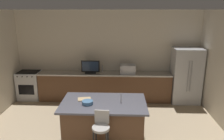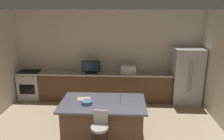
{
  "view_description": "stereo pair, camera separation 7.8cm",
  "coord_description": "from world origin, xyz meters",
  "px_view_note": "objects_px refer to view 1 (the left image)",
  "views": [
    {
      "loc": [
        0.42,
        -2.57,
        2.87
      ],
      "look_at": [
        0.2,
        2.96,
        1.34
      ],
      "focal_mm": 34.64,
      "sensor_mm": 36.0,
      "label": 1
    },
    {
      "loc": [
        0.49,
        -2.57,
        2.87
      ],
      "look_at": [
        0.2,
        2.96,
        1.34
      ],
      "focal_mm": 34.64,
      "sensor_mm": 36.0,
      "label": 2
    }
  ],
  "objects_px": {
    "microwave": "(128,69)",
    "bar_stool_center": "(101,131)",
    "kitchen_island": "(104,120)",
    "fruit_bowl": "(87,102)",
    "tv_monitor": "(90,67)",
    "cell_phone": "(89,101)",
    "cutting_board": "(84,99)",
    "refrigerator": "(186,75)",
    "range_oven": "(30,85)"
  },
  "relations": [
    {
      "from": "kitchen_island",
      "to": "cutting_board",
      "type": "relative_size",
      "value": 6.44
    },
    {
      "from": "microwave",
      "to": "cell_phone",
      "type": "xyz_separation_m",
      "value": [
        -0.94,
        -2.22,
        -0.15
      ]
    },
    {
      "from": "kitchen_island",
      "to": "microwave",
      "type": "relative_size",
      "value": 3.92
    },
    {
      "from": "range_oven",
      "to": "refrigerator",
      "type": "bearing_deg",
      "value": -0.59
    },
    {
      "from": "kitchen_island",
      "to": "fruit_bowl",
      "type": "bearing_deg",
      "value": -160.9
    },
    {
      "from": "kitchen_island",
      "to": "fruit_bowl",
      "type": "distance_m",
      "value": 0.6
    },
    {
      "from": "refrigerator",
      "to": "bar_stool_center",
      "type": "xyz_separation_m",
      "value": [
        -2.44,
        -2.91,
        -0.28
      ]
    },
    {
      "from": "cell_phone",
      "to": "cutting_board",
      "type": "distance_m",
      "value": 0.14
    },
    {
      "from": "kitchen_island",
      "to": "tv_monitor",
      "type": "relative_size",
      "value": 3.22
    },
    {
      "from": "bar_stool_center",
      "to": "fruit_bowl",
      "type": "relative_size",
      "value": 4.15
    },
    {
      "from": "tv_monitor",
      "to": "cutting_board",
      "type": "bearing_deg",
      "value": -86.26
    },
    {
      "from": "range_oven",
      "to": "cell_phone",
      "type": "bearing_deg",
      "value": -43.93
    },
    {
      "from": "kitchen_island",
      "to": "bar_stool_center",
      "type": "relative_size",
      "value": 1.91
    },
    {
      "from": "microwave",
      "to": "fruit_bowl",
      "type": "relative_size",
      "value": 2.01
    },
    {
      "from": "kitchen_island",
      "to": "tv_monitor",
      "type": "bearing_deg",
      "value": 104.79
    },
    {
      "from": "refrigerator",
      "to": "range_oven",
      "type": "bearing_deg",
      "value": 179.41
    },
    {
      "from": "kitchen_island",
      "to": "range_oven",
      "type": "bearing_deg",
      "value": 139.28
    },
    {
      "from": "bar_stool_center",
      "to": "cell_phone",
      "type": "height_order",
      "value": "bar_stool_center"
    },
    {
      "from": "range_oven",
      "to": "cutting_board",
      "type": "relative_size",
      "value": 3.19
    },
    {
      "from": "microwave",
      "to": "fruit_bowl",
      "type": "xyz_separation_m",
      "value": [
        -0.95,
        -2.39,
        -0.11
      ]
    },
    {
      "from": "cell_phone",
      "to": "refrigerator",
      "type": "bearing_deg",
      "value": 19.59
    },
    {
      "from": "cell_phone",
      "to": "cutting_board",
      "type": "relative_size",
      "value": 0.51
    },
    {
      "from": "range_oven",
      "to": "microwave",
      "type": "relative_size",
      "value": 1.95
    },
    {
      "from": "range_oven",
      "to": "microwave",
      "type": "xyz_separation_m",
      "value": [
        3.25,
        0.0,
        0.59
      ]
    },
    {
      "from": "refrigerator",
      "to": "bar_stool_center",
      "type": "height_order",
      "value": "refrigerator"
    },
    {
      "from": "refrigerator",
      "to": "cell_phone",
      "type": "height_order",
      "value": "refrigerator"
    },
    {
      "from": "range_oven",
      "to": "bar_stool_center",
      "type": "bearing_deg",
      "value": -48.27
    },
    {
      "from": "bar_stool_center",
      "to": "cutting_board",
      "type": "bearing_deg",
      "value": 122.99
    },
    {
      "from": "bar_stool_center",
      "to": "tv_monitor",
      "type": "bearing_deg",
      "value": 105.67
    },
    {
      "from": "microwave",
      "to": "tv_monitor",
      "type": "height_order",
      "value": "tv_monitor"
    },
    {
      "from": "cell_phone",
      "to": "cutting_board",
      "type": "height_order",
      "value": "cutting_board"
    },
    {
      "from": "microwave",
      "to": "refrigerator",
      "type": "bearing_deg",
      "value": -1.66
    },
    {
      "from": "kitchen_island",
      "to": "range_oven",
      "type": "height_order",
      "value": "range_oven"
    },
    {
      "from": "kitchen_island",
      "to": "cell_phone",
      "type": "height_order",
      "value": "cell_phone"
    },
    {
      "from": "refrigerator",
      "to": "fruit_bowl",
      "type": "relative_size",
      "value": 7.35
    },
    {
      "from": "range_oven",
      "to": "bar_stool_center",
      "type": "xyz_separation_m",
      "value": [
        2.64,
        -2.97,
        0.13
      ]
    },
    {
      "from": "kitchen_island",
      "to": "cell_phone",
      "type": "distance_m",
      "value": 0.56
    },
    {
      "from": "range_oven",
      "to": "cell_phone",
      "type": "height_order",
      "value": "range_oven"
    },
    {
      "from": "kitchen_island",
      "to": "cutting_board",
      "type": "distance_m",
      "value": 0.65
    },
    {
      "from": "cutting_board",
      "to": "tv_monitor",
      "type": "bearing_deg",
      "value": 93.74
    },
    {
      "from": "kitchen_island",
      "to": "microwave",
      "type": "distance_m",
      "value": 2.43
    },
    {
      "from": "refrigerator",
      "to": "microwave",
      "type": "distance_m",
      "value": 1.85
    },
    {
      "from": "microwave",
      "to": "bar_stool_center",
      "type": "relative_size",
      "value": 0.49
    },
    {
      "from": "cutting_board",
      "to": "microwave",
      "type": "bearing_deg",
      "value": 63.76
    },
    {
      "from": "range_oven",
      "to": "cutting_board",
      "type": "height_order",
      "value": "range_oven"
    },
    {
      "from": "fruit_bowl",
      "to": "cell_phone",
      "type": "distance_m",
      "value": 0.17
    },
    {
      "from": "bar_stool_center",
      "to": "cell_phone",
      "type": "relative_size",
      "value": 6.59
    },
    {
      "from": "refrigerator",
      "to": "tv_monitor",
      "type": "bearing_deg",
      "value": 179.97
    },
    {
      "from": "refrigerator",
      "to": "tv_monitor",
      "type": "distance_m",
      "value": 3.04
    },
    {
      "from": "range_oven",
      "to": "cutting_board",
      "type": "bearing_deg",
      "value": -44.31
    }
  ]
}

